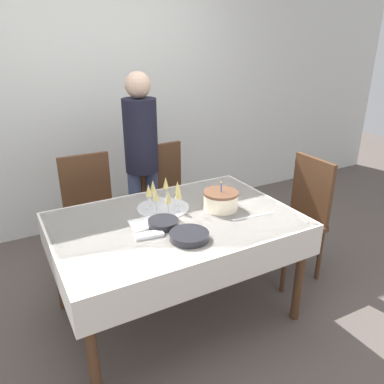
% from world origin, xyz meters
% --- Properties ---
extents(ground_plane, '(12.00, 12.00, 0.00)m').
position_xyz_m(ground_plane, '(0.00, 0.00, 0.00)').
color(ground_plane, '#564C47').
extents(wall_back, '(8.00, 0.05, 2.70)m').
position_xyz_m(wall_back, '(0.00, 1.72, 1.35)').
color(wall_back, silver).
rests_on(wall_back, ground_plane).
extents(dining_table, '(1.54, 1.05, 0.75)m').
position_xyz_m(dining_table, '(0.00, 0.00, 0.64)').
color(dining_table, silver).
rests_on(dining_table, ground_plane).
extents(dining_chair_far_left, '(0.43, 0.43, 0.98)m').
position_xyz_m(dining_chair_far_left, '(-0.34, 0.84, 0.54)').
color(dining_chair_far_left, '#51331E').
rests_on(dining_chair_far_left, ground_plane).
extents(dining_chair_far_right, '(0.45, 0.45, 0.98)m').
position_xyz_m(dining_chair_far_right, '(0.33, 0.84, 0.54)').
color(dining_chair_far_right, '#51331E').
rests_on(dining_chair_far_right, ground_plane).
extents(dining_chair_right_end, '(0.43, 0.43, 0.98)m').
position_xyz_m(dining_chair_right_end, '(1.09, -0.00, 0.54)').
color(dining_chair_right_end, '#51331E').
rests_on(dining_chair_right_end, ground_plane).
extents(birthday_cake, '(0.24, 0.24, 0.20)m').
position_xyz_m(birthday_cake, '(0.34, -0.01, 0.81)').
color(birthday_cake, beige).
rests_on(birthday_cake, dining_table).
extents(champagne_tray, '(0.36, 0.36, 0.18)m').
position_xyz_m(champagne_tray, '(0.00, 0.18, 0.83)').
color(champagne_tray, silver).
rests_on(champagne_tray, dining_table).
extents(plate_stack_main, '(0.23, 0.23, 0.04)m').
position_xyz_m(plate_stack_main, '(-0.05, -0.27, 0.77)').
color(plate_stack_main, black).
rests_on(plate_stack_main, dining_table).
extents(plate_stack_dessert, '(0.19, 0.19, 0.04)m').
position_xyz_m(plate_stack_dessert, '(-0.11, -0.05, 0.77)').
color(plate_stack_dessert, black).
rests_on(plate_stack_dessert, dining_table).
extents(cake_knife, '(0.30, 0.04, 0.00)m').
position_xyz_m(cake_knife, '(0.46, -0.21, 0.75)').
color(cake_knife, silver).
rests_on(cake_knife, dining_table).
extents(fork_pile, '(0.18, 0.08, 0.02)m').
position_xyz_m(fork_pile, '(-0.24, -0.14, 0.76)').
color(fork_pile, silver).
rests_on(fork_pile, dining_table).
extents(napkin_pile, '(0.15, 0.15, 0.01)m').
position_xyz_m(napkin_pile, '(-0.21, 0.02, 0.75)').
color(napkin_pile, white).
rests_on(napkin_pile, dining_table).
extents(person_standing, '(0.28, 0.28, 1.59)m').
position_xyz_m(person_standing, '(0.14, 0.92, 0.95)').
color(person_standing, '#3F4C72').
rests_on(person_standing, ground_plane).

